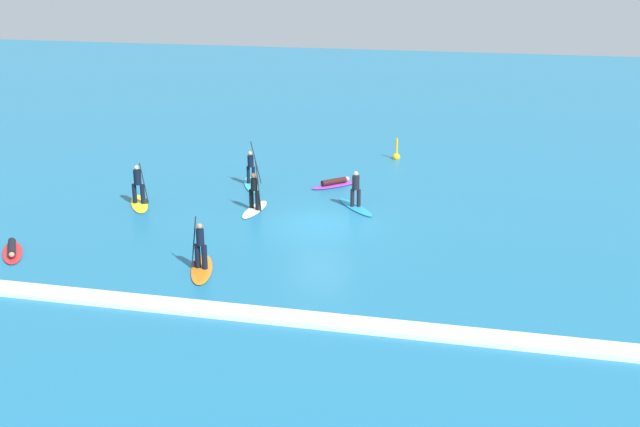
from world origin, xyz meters
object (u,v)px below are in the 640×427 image
surfer_on_blue_board (356,198)px  surfer_on_purple_board (335,183)px  surfer_on_red_board (12,250)px  surfer_on_teal_board (251,177)px  surfer_on_white_board (255,200)px  surfer_on_yellow_board (139,194)px  marker_buoy (396,156)px  surfer_on_orange_board (201,260)px

surfer_on_blue_board → surfer_on_purple_board: 3.60m
surfer_on_red_board → surfer_on_purple_board: surfer_on_purple_board is taller
surfer_on_teal_board → surfer_on_red_board: bearing=-52.8°
surfer_on_white_board → surfer_on_teal_board: (-1.34, 3.72, -0.07)m
surfer_on_yellow_board → surfer_on_teal_board: size_ratio=0.99×
surfer_on_red_board → surfer_on_white_board: 10.38m
surfer_on_white_board → marker_buoy: surfer_on_white_board is taller
surfer_on_purple_board → surfer_on_teal_board: bearing=147.1°
surfer_on_orange_board → surfer_on_blue_board: (4.19, 8.37, 0.05)m
surfer_on_purple_board → surfer_on_white_board: bearing=-165.2°
surfer_on_red_board → surfer_on_yellow_board: bearing=129.4°
surfer_on_yellow_board → marker_buoy: 15.00m
surfer_on_white_board → surfer_on_purple_board: size_ratio=1.13×
surfer_on_red_board → surfer_on_purple_board: size_ratio=1.09×
surfer_on_red_board → surfer_on_white_board: size_ratio=0.96×
surfer_on_orange_board → marker_buoy: bearing=-33.0°
surfer_on_blue_board → surfer_on_red_board: size_ratio=1.05×
surfer_on_orange_board → surfer_on_yellow_board: size_ratio=1.05×
surfer_on_orange_board → surfer_on_white_board: 7.04m
surfer_on_red_board → surfer_on_purple_board: bearing=105.6°
surfer_on_orange_board → surfer_on_red_board: size_ratio=1.17×
surfer_on_teal_board → marker_buoy: (6.33, 6.70, -0.21)m
surfer_on_purple_board → marker_buoy: size_ratio=1.84×
surfer_on_blue_board → surfer_on_white_board: surfer_on_white_board is taller
surfer_on_orange_board → surfer_on_yellow_board: bearing=22.3°
surfer_on_red_board → surfer_on_blue_board: bearing=92.4°
surfer_on_blue_board → surfer_on_teal_board: surfer_on_teal_board is taller
surfer_on_blue_board → surfer_on_purple_board: size_ratio=1.14×
surfer_on_purple_board → surfer_on_orange_board: bearing=-146.6°
surfer_on_yellow_board → surfer_on_purple_board: size_ratio=1.21×
surfer_on_blue_board → marker_buoy: surfer_on_blue_board is taller
surfer_on_orange_board → surfer_on_teal_board: size_ratio=1.04×
surfer_on_blue_board → surfer_on_yellow_board: surfer_on_yellow_board is taller
surfer_on_teal_board → surfer_on_white_board: bearing=-3.1°
surfer_on_white_board → marker_buoy: size_ratio=2.09×
marker_buoy → surfer_on_white_board: bearing=-115.6°
surfer_on_white_board → surfer_on_red_board: bearing=-44.2°
surfer_on_white_board → marker_buoy: bearing=157.0°
surfer_on_blue_board → marker_buoy: bearing=-42.6°
surfer_on_white_board → surfer_on_blue_board: bearing=109.7°
surfer_on_purple_board → surfer_on_red_board: bearing=-175.6°
surfer_on_red_board → surfer_on_teal_board: 12.49m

